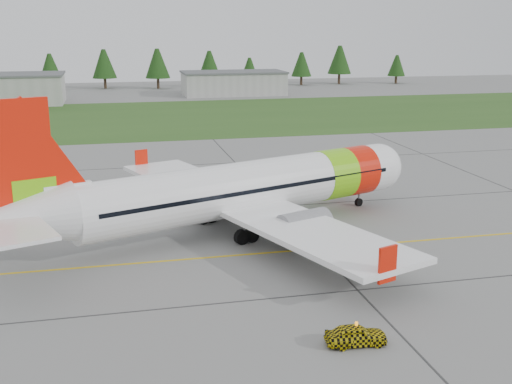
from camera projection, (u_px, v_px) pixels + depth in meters
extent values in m
plane|color=gray|center=(202.00, 305.00, 38.66)|extent=(320.00, 320.00, 0.00)
cylinder|color=white|center=(248.00, 188.00, 52.48)|extent=(28.75, 14.17, 4.36)
sphere|color=white|center=(378.00, 167.00, 60.20)|extent=(4.36, 4.36, 4.36)
cone|color=white|center=(14.00, 219.00, 42.59)|extent=(8.85, 6.80, 4.36)
cube|color=black|center=(381.00, 162.00, 60.28)|extent=(2.68, 3.34, 0.63)
cylinder|color=#7CDA10|center=(332.00, 174.00, 57.23)|extent=(4.26, 5.17, 4.44)
cylinder|color=red|center=(355.00, 171.00, 58.66)|extent=(3.84, 5.01, 4.44)
cube|color=white|center=(242.00, 203.00, 52.50)|extent=(18.17, 35.66, 0.40)
cube|color=red|center=(141.00, 160.00, 66.11)|extent=(1.33, 0.65, 2.23)
cube|color=red|center=(388.00, 264.00, 37.39)|extent=(1.33, 0.65, 2.23)
cylinder|color=gray|center=(222.00, 192.00, 58.51)|extent=(4.59, 3.60, 2.35)
cylinder|color=gray|center=(304.00, 226.00, 48.57)|extent=(4.59, 3.60, 2.35)
cube|color=red|center=(12.00, 164.00, 41.76)|extent=(4.96, 2.16, 8.49)
cube|color=#7CDA10|center=(35.00, 198.00, 43.03)|extent=(2.89, 1.45, 2.68)
cube|color=white|center=(5.00, 217.00, 42.22)|extent=(7.81, 13.29, 0.25)
cylinder|color=slate|center=(359.00, 198.00, 59.69)|extent=(0.20, 0.20, 1.56)
cylinder|color=black|center=(359.00, 202.00, 59.79)|extent=(0.82, 0.56, 0.76)
cylinder|color=slate|center=(212.00, 210.00, 54.73)|extent=(0.25, 0.25, 2.12)
cylinder|color=black|center=(207.00, 216.00, 54.61)|extent=(1.26, 0.87, 1.16)
cylinder|color=slate|center=(251.00, 229.00, 49.67)|extent=(0.25, 0.25, 2.12)
cylinder|color=black|center=(247.00, 236.00, 49.55)|extent=(1.26, 0.87, 1.16)
imported|color=yellow|center=(357.00, 316.00, 33.49)|extent=(1.21, 1.40, 3.28)
cube|color=#30561E|center=(136.00, 118.00, 115.96)|extent=(320.00, 50.00, 0.03)
cube|color=gold|center=(186.00, 259.00, 46.20)|extent=(120.00, 0.25, 0.02)
cube|color=#A8A8A3|center=(233.00, 84.00, 154.69)|extent=(24.00, 12.00, 5.20)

